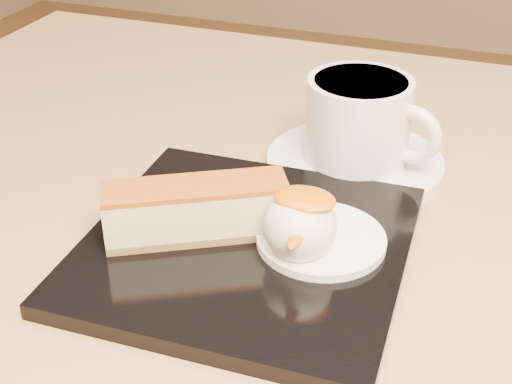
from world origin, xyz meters
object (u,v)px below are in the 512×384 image
at_px(coffee_cup, 360,119).
at_px(table, 212,357).
at_px(ice_cream_scoop, 300,226).
at_px(saucer, 354,163).
at_px(dessert_plate, 246,247).
at_px(cheesecake, 196,210).

bearing_deg(coffee_cup, table, -118.12).
bearing_deg(ice_cream_scoop, coffee_cup, 88.21).
height_order(ice_cream_scoop, saucer, ice_cream_scoop).
xyz_separation_m(dessert_plate, coffee_cup, (0.04, 0.15, 0.04)).
relative_size(dessert_plate, ice_cream_scoop, 4.48).
bearing_deg(cheesecake, table, 78.23).
bearing_deg(cheesecake, dessert_plate, -21.46).
xyz_separation_m(ice_cream_scoop, saucer, (0.00, 0.15, -0.03)).
relative_size(table, ice_cream_scoop, 16.30).
distance_m(table, ice_cream_scoop, 0.22).
xyz_separation_m(dessert_plate, cheesecake, (-0.04, -0.01, 0.03)).
bearing_deg(coffee_cup, saucer, 180.00).
relative_size(cheesecake, coffee_cup, 1.10).
relative_size(table, saucer, 5.33).
height_order(ice_cream_scoop, coffee_cup, coffee_cup).
bearing_deg(dessert_plate, cheesecake, -171.87).
height_order(table, dessert_plate, dessert_plate).
xyz_separation_m(table, ice_cream_scoop, (0.09, -0.05, 0.19)).
height_order(table, cheesecake, cheesecake).
distance_m(cheesecake, coffee_cup, 0.17).
xyz_separation_m(cheesecake, coffee_cup, (0.08, 0.15, 0.01)).
bearing_deg(coffee_cup, cheesecake, -103.95).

